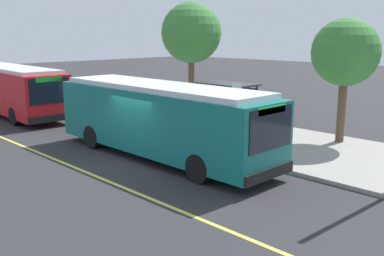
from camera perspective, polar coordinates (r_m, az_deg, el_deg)
ground_plane at (r=17.35m, az=-6.96°, el=-4.28°), size 120.00×120.00×0.00m
sidewalk_curb at (r=21.39m, az=5.86°, el=-0.92°), size 44.00×6.40×0.15m
lane_stripe_center at (r=16.17m, az=-13.18°, el=-5.73°), size 36.00×0.14×0.01m
transit_bus_main at (r=17.45m, az=-4.11°, el=1.33°), size 10.65×2.63×2.95m
transit_bus_second at (r=29.11m, az=-22.34°, el=4.77°), size 11.16×3.07×2.95m
bus_shelter at (r=21.01m, az=4.32°, el=3.99°), size 2.90×1.60×2.48m
waiting_bench at (r=20.86m, az=4.79°, el=0.34°), size 1.60×0.48×0.95m
route_sign_post at (r=17.93m, az=5.78°, el=2.69°), size 0.44×0.08×2.80m
pedestrian_commuter at (r=19.14m, az=3.77°, el=0.77°), size 0.24×0.40×1.69m
street_tree_near_shelter at (r=26.33m, az=-0.09°, el=12.17°), size 3.53×3.53×6.55m
street_tree_upstreet at (r=20.23m, az=19.24°, el=9.14°), size 2.91×2.91×5.40m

